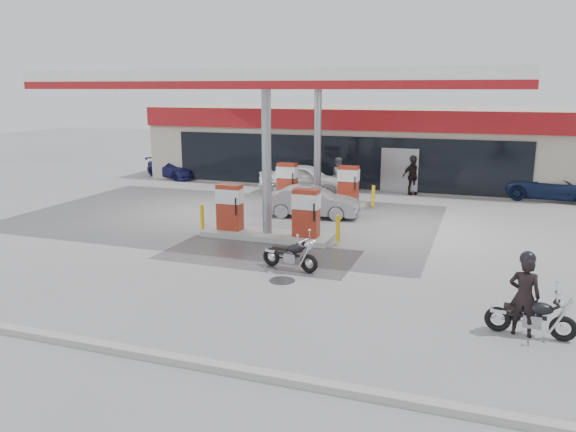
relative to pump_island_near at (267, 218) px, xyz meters
name	(u,v)px	position (x,y,z in m)	size (l,w,h in m)	color
ground	(244,253)	(0.00, -2.00, -0.71)	(90.00, 90.00, 0.00)	gray
wet_patch	(259,255)	(0.50, -2.00, -0.71)	(6.00, 3.00, 0.00)	#4C4C4F
drain_cover	(282,281)	(2.00, -4.00, -0.71)	(0.70, 0.70, 0.01)	#38383A
kerb	(100,346)	(0.00, -9.00, -0.64)	(28.00, 0.25, 0.15)	gray
store_building	(357,143)	(0.01, 13.94, 1.30)	(22.00, 8.22, 4.00)	#AFA592
canopy	(296,82)	(0.00, 3.00, 4.56)	(16.00, 10.02, 5.51)	silver
pump_island_near	(267,218)	(0.00, 0.00, 0.00)	(5.14, 1.30, 1.78)	#9E9E99
pump_island_far	(317,189)	(0.00, 6.00, 0.00)	(5.14, 1.30, 1.78)	#9E9E99
main_motorcycle	(532,318)	(8.05, -5.51, -0.30)	(1.80, 0.69, 0.93)	black
biker_main	(524,296)	(7.86, -5.50, 0.15)	(0.62, 0.41, 1.71)	black
parked_motorcycle	(291,256)	(1.90, -3.00, -0.30)	(1.77, 0.74, 0.92)	black
sedan_white	(304,179)	(-1.31, 8.20, 0.03)	(1.75, 4.35, 1.48)	silver
attendant	(339,176)	(0.27, 8.80, 0.18)	(0.87, 0.67, 1.78)	#4F5054
hatchback_silver	(312,202)	(0.51, 3.60, -0.10)	(1.30, 3.72, 1.23)	gray
parked_car_left	(173,168)	(-10.00, 10.60, -0.16)	(1.53, 3.77, 1.09)	#181950
parked_car_right	(555,187)	(10.00, 10.66, -0.10)	(2.03, 4.39, 1.22)	#142043
biker_walking	(412,176)	(3.64, 9.80, 0.19)	(1.05, 0.44, 1.79)	black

